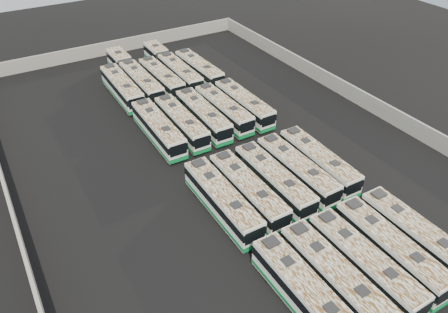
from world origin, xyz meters
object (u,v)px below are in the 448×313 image
Objects in this scene: bus_midback_far_left at (158,129)px; bus_front_center at (364,264)px; bus_front_right at (390,249)px; bus_midback_right at (224,109)px; bus_midfront_left at (248,191)px; bus_back_right at (172,67)px; bus_back_far_right at (199,69)px; bus_midback_far_right at (244,104)px; bus_midfront_right at (297,170)px; bus_midfront_far_left at (222,201)px; bus_midback_center at (203,116)px; bus_back_left at (134,75)px; bus_midfront_center at (274,180)px; bus_back_far_left at (122,88)px; bus_midfront_far_right at (318,162)px; bus_back_center at (162,78)px; bus_midback_left at (181,123)px; bus_front_left at (336,279)px; bus_front_far_right at (416,236)px.

bus_front_center is at bearing -77.00° from bus_midback_far_left.
bus_front_right reaches higher than bus_midback_right.
bus_front_right reaches higher than bus_midfront_left.
bus_front_right is at bearing -90.86° from bus_midback_right.
bus_back_far_right is (3.08, -3.08, 0.01)m from bus_back_right.
bus_midfront_left is 1.01× the size of bus_midback_far_right.
bus_midfront_right reaches higher than bus_midback_far_right.
bus_midback_center is at bearing 68.25° from bus_midfront_far_left.
bus_back_right is (6.10, -0.06, -0.04)m from bus_back_left.
bus_midback_far_left reaches higher than bus_midback_center.
bus_front_center is 0.66× the size of bus_back_right.
bus_midfront_center is 0.99× the size of bus_midback_center.
bus_back_far_left is at bearing 107.85° from bus_midfront_right.
bus_midfront_far_left reaches higher than bus_back_right.
bus_front_center reaches higher than bus_midfront_far_right.
bus_midfront_left is at bearing 179.94° from bus_midfront_center.
bus_midback_far_left is 13.85m from bus_back_center.
bus_midfront_center is at bearing -0.08° from bus_midfront_left.
bus_front_center is 27.39m from bus_midback_center.
bus_midback_far_right is (0.04, 14.69, 0.01)m from bus_midfront_far_right.
bus_front_right is 15.32m from bus_midfront_far_left.
bus_back_far_left reaches higher than bus_front_center.
bus_front_center is 1.01× the size of bus_back_far_right.
bus_front_right is 42.83m from bus_back_right.
bus_midfront_far_left is 1.02× the size of bus_midfront_right.
bus_front_center is 1.00× the size of bus_midfront_center.
bus_front_right is at bearing -82.66° from bus_midback_center.
bus_midfront_far_right is at bearing -58.00° from bus_midback_left.
bus_midback_far_left is 1.02× the size of bus_back_center.
bus_midback_right is at bearing 176.58° from bus_midback_far_right.
bus_midfront_left is 0.65× the size of bus_back_right.
bus_front_left is 12.80m from bus_midfront_far_left.
bus_back_far_left is (-2.90, 27.36, 0.04)m from bus_midfront_left.
bus_midfront_left is at bearing -113.03° from bus_midback_right.
bus_front_right is 1.00× the size of bus_midback_center.
bus_back_center is (6.00, 0.04, -0.06)m from bus_back_far_left.
bus_midback_right is at bearing -52.98° from bus_back_far_left.
bus_back_far_left is at bearing 96.18° from bus_midfront_left.
bus_front_right is (6.08, 0.06, -0.03)m from bus_front_left.
bus_midfront_left is at bearing -122.17° from bus_midback_far_right.
bus_midfront_far_right is at bearing 90.13° from bus_front_far_right.
bus_back_right is at bearing 89.50° from bus_midback_right.
bus_midfront_far_right is 1.00× the size of bus_midback_far_right.
bus_back_left is at bearing 133.98° from bus_back_center.
bus_midfront_center is 1.01× the size of bus_midback_right.
bus_midfront_right reaches higher than bus_midfront_far_right.
bus_front_left is 1.04× the size of bus_midback_right.
bus_front_left is 12.85m from bus_midfront_center.
bus_back_far_left is (-6.03, 27.38, 0.04)m from bus_midfront_center.
bus_midfront_far_left is 16.15m from bus_midback_center.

